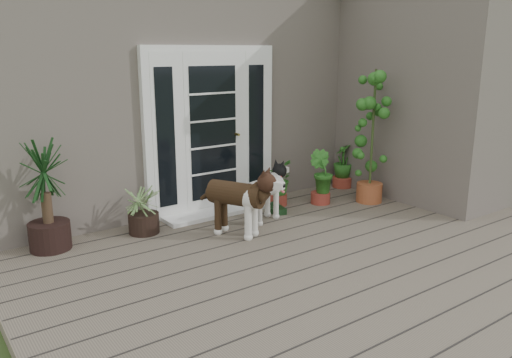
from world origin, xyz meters
TOP-DOWN VIEW (x-y plane):
  - deck at (0.00, 0.40)m, footprint 6.20×4.60m
  - house_main at (0.00, 4.65)m, footprint 7.40×4.00m
  - house_wing at (2.90, 1.50)m, footprint 1.60×2.40m
  - door_unit at (-0.20, 2.60)m, footprint 1.90×0.14m
  - door_step at (-0.20, 2.40)m, footprint 1.60×0.40m
  - brindle_dog at (-0.50, 1.59)m, footprint 0.74×0.94m
  - white_dog at (0.07, 1.81)m, footprint 0.81×0.53m
  - spider_plant at (-1.34, 2.29)m, footprint 0.77×0.77m
  - yucca at (-2.37, 2.40)m, footprint 1.06×1.06m
  - herb_a at (0.63, 2.23)m, footprint 0.58×0.58m
  - herb_b at (1.16, 1.95)m, footprint 0.47×0.47m
  - herb_c at (2.03, 2.40)m, footprint 0.49×0.49m
  - sapling at (1.77, 1.61)m, footprint 0.59×0.59m
  - clog_left at (0.43, 1.98)m, footprint 0.24×0.37m
  - clog_right at (0.40, 2.05)m, footprint 0.28×0.32m

SIDE VIEW (x-z plane):
  - deck at x=0.00m, z-range 0.00..0.12m
  - door_step at x=-0.20m, z-range 0.12..0.17m
  - clog_right at x=0.40m, z-range 0.12..0.21m
  - clog_left at x=0.43m, z-range 0.12..0.22m
  - herb_a at x=0.63m, z-range 0.12..0.64m
  - herb_b at x=1.16m, z-range 0.12..0.66m
  - herb_c at x=2.03m, z-range 0.12..0.66m
  - white_dog at x=0.07m, z-range 0.12..0.75m
  - spider_plant at x=-1.34m, z-range 0.12..0.76m
  - brindle_dog at x=-0.50m, z-range 0.12..0.84m
  - yucca at x=-2.37m, z-range 0.12..1.31m
  - sapling at x=1.77m, z-range 0.12..2.03m
  - door_unit at x=-0.20m, z-range 0.12..2.27m
  - house_main at x=0.00m, z-range 0.00..3.10m
  - house_wing at x=2.90m, z-range 0.00..3.10m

